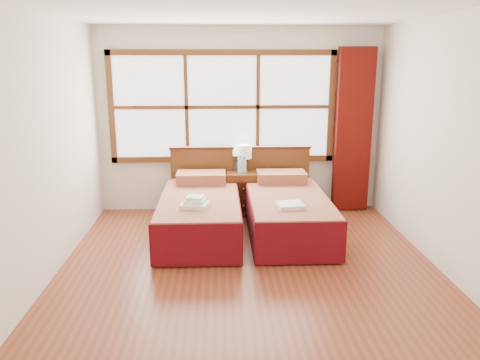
{
  "coord_description": "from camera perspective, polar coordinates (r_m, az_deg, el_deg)",
  "views": [
    {
      "loc": [
        -0.3,
        -4.4,
        2.14
      ],
      "look_at": [
        -0.07,
        0.7,
        0.83
      ],
      "focal_mm": 35.0,
      "sensor_mm": 36.0,
      "label": 1
    }
  ],
  "objects": [
    {
      "name": "floor",
      "position": [
        4.9,
        1.21,
        -11.46
      ],
      "size": [
        4.5,
        4.5,
        0.0
      ],
      "primitive_type": "plane",
      "color": "brown",
      "rests_on": "ground"
    },
    {
      "name": "ceiling",
      "position": [
        4.43,
        1.4,
        20.38
      ],
      "size": [
        4.5,
        4.5,
        0.0
      ],
      "primitive_type": "plane",
      "rotation": [
        3.14,
        0.0,
        0.0
      ],
      "color": "white",
      "rests_on": "wall_back"
    },
    {
      "name": "wall_back",
      "position": [
        6.71,
        -0.01,
        7.23
      ],
      "size": [
        4.0,
        0.0,
        4.0
      ],
      "primitive_type": "plane",
      "rotation": [
        1.57,
        0.0,
        0.0
      ],
      "color": "silver",
      "rests_on": "floor"
    },
    {
      "name": "wall_left",
      "position": [
        4.79,
        -23.36,
        3.14
      ],
      "size": [
        0.0,
        4.5,
        4.5
      ],
      "primitive_type": "plane",
      "rotation": [
        1.57,
        0.0,
        1.57
      ],
      "color": "silver",
      "rests_on": "floor"
    },
    {
      "name": "wall_right",
      "position": [
        5.04,
        24.69,
        3.5
      ],
      "size": [
        0.0,
        4.5,
        4.5
      ],
      "primitive_type": "plane",
      "rotation": [
        1.57,
        0.0,
        -1.57
      ],
      "color": "silver",
      "rests_on": "floor"
    },
    {
      "name": "window",
      "position": [
        6.64,
        -2.17,
        8.88
      ],
      "size": [
        3.16,
        0.06,
        1.56
      ],
      "color": "white",
      "rests_on": "wall_back"
    },
    {
      "name": "curtain",
      "position": [
        6.85,
        13.61,
        5.88
      ],
      "size": [
        0.5,
        0.16,
        2.3
      ],
      "primitive_type": "cube",
      "color": "#580D08",
      "rests_on": "wall_back"
    },
    {
      "name": "bed_left",
      "position": [
        5.9,
        -4.9,
        -3.9
      ],
      "size": [
        0.98,
        2.0,
        0.95
      ],
      "color": "#3A190C",
      "rests_on": "floor"
    },
    {
      "name": "bed_right",
      "position": [
        5.96,
        5.76,
        -3.75
      ],
      "size": [
        0.98,
        2.0,
        0.95
      ],
      "color": "#3A190C",
      "rests_on": "floor"
    },
    {
      "name": "nightstand",
      "position": [
        6.66,
        0.33,
        -1.58
      ],
      "size": [
        0.46,
        0.45,
        0.61
      ],
      "color": "#592F13",
      "rests_on": "floor"
    },
    {
      "name": "towels_left",
      "position": [
        5.38,
        -5.5,
        -2.76
      ],
      "size": [
        0.35,
        0.32,
        0.13
      ],
      "rotation": [
        0.0,
        0.0,
        -0.22
      ],
      "color": "white",
      "rests_on": "bed_left"
    },
    {
      "name": "towels_right",
      "position": [
        5.38,
        6.14,
        -3.07
      ],
      "size": [
        0.33,
        0.3,
        0.05
      ],
      "rotation": [
        0.0,
        0.0,
        0.13
      ],
      "color": "white",
      "rests_on": "bed_right"
    },
    {
      "name": "lamp",
      "position": [
        6.61,
        0.6,
        3.38
      ],
      "size": [
        0.19,
        0.19,
        0.37
      ],
      "color": "gold",
      "rests_on": "nightstand"
    },
    {
      "name": "bottle_near",
      "position": [
        6.52,
        -0.0,
        1.82
      ],
      "size": [
        0.06,
        0.06,
        0.24
      ],
      "color": "silver",
      "rests_on": "nightstand"
    },
    {
      "name": "bottle_far",
      "position": [
        6.54,
        0.51,
        1.78
      ],
      "size": [
        0.06,
        0.06,
        0.22
      ],
      "color": "silver",
      "rests_on": "nightstand"
    }
  ]
}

